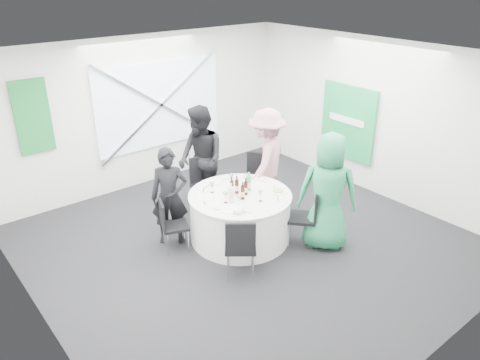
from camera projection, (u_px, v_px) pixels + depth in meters
floor at (248, 243)px, 7.18m from camera, size 6.00×6.00×0.00m
ceiling at (250, 58)px, 6.01m from camera, size 6.00×6.00×0.00m
wall_back at (145, 112)px, 8.71m from camera, size 6.00×0.00×6.00m
wall_front at (450, 250)px, 4.49m from camera, size 6.00×0.00×6.00m
wall_left at (30, 227)px, 4.88m from camera, size 0.00×6.00×6.00m
wall_right at (378, 119)px, 8.32m from camera, size 0.00×6.00×6.00m
window_panel at (160, 104)px, 8.82m from camera, size 2.60×0.03×1.60m
window_brace_a at (161, 105)px, 8.79m from camera, size 2.63×0.05×1.84m
window_brace_b at (161, 105)px, 8.79m from camera, size 2.63×0.05×1.84m
green_banner at (33, 117)px, 7.41m from camera, size 0.55×0.04×1.20m
green_sign at (348, 122)px, 8.79m from camera, size 0.05×1.20×1.40m
banquet_table at (240, 217)px, 7.17m from camera, size 1.56×1.56×0.76m
chair_back at (204, 180)px, 7.96m from camera, size 0.48×0.49×0.96m
chair_back_left at (170, 222)px, 6.82m from camera, size 0.49×0.48×0.82m
chair_back_right at (257, 177)px, 8.06m from camera, size 0.62×0.61×0.97m
chair_front_right at (308, 213)px, 6.97m from camera, size 0.58×0.58×0.90m
chair_front_left at (240, 244)px, 6.18m from camera, size 0.58×0.58×0.91m
person_man_back_left at (170, 197)px, 6.95m from camera, size 0.66×0.62×1.51m
person_man_back at (201, 159)px, 7.88m from camera, size 0.58×0.93×1.82m
person_woman_pink at (266, 160)px, 7.92m from camera, size 1.26×1.01×1.77m
person_woman_green at (328, 192)px, 6.78m from camera, size 1.01×1.03×1.79m
plate_back at (214, 182)px, 7.40m from camera, size 0.25×0.25×0.01m
plate_back_left at (206, 197)px, 6.91m from camera, size 0.27×0.27×0.01m
plate_back_right at (249, 178)px, 7.51m from camera, size 0.27×0.27×0.04m
plate_front_right at (278, 191)px, 7.08m from camera, size 0.25×0.25×0.04m
plate_front_left at (230, 209)px, 6.57m from camera, size 0.29×0.29×0.01m
napkin at (239, 210)px, 6.49m from camera, size 0.21×0.20×0.05m
beer_bottle_a at (232, 187)px, 7.00m from camera, size 0.06×0.06×0.27m
beer_bottle_b at (237, 187)px, 7.01m from camera, size 0.06×0.06×0.28m
beer_bottle_c at (246, 188)px, 6.97m from camera, size 0.06×0.06×0.27m
beer_bottle_d at (243, 193)px, 6.83m from camera, size 0.06×0.06×0.27m
green_water_bottle at (249, 183)px, 7.09m from camera, size 0.08×0.08×0.30m
clear_water_bottle at (231, 195)px, 6.73m from camera, size 0.08×0.08×0.30m
wine_glass_a at (231, 177)px, 7.29m from camera, size 0.07×0.07×0.17m
wine_glass_b at (212, 185)px, 7.02m from camera, size 0.07×0.07×0.17m
wine_glass_c at (225, 195)px, 6.71m from camera, size 0.07×0.07×0.17m
wine_glass_d at (239, 198)px, 6.61m from camera, size 0.07×0.07×0.17m
wine_glass_e at (260, 193)px, 6.76m from camera, size 0.07×0.07×0.17m
fork_a at (218, 210)px, 6.57m from camera, size 0.10×0.13×0.01m
knife_a at (247, 212)px, 6.49m from camera, size 0.11×0.12×0.01m
fork_b at (203, 190)px, 7.13m from camera, size 0.10×0.13×0.01m
knife_b at (204, 202)px, 6.78m from camera, size 0.09×0.14×0.01m
fork_c at (226, 180)px, 7.49m from camera, size 0.15×0.02×0.01m
knife_c at (207, 187)px, 7.25m from camera, size 0.15×0.03×0.01m
fork_d at (260, 181)px, 7.44m from camera, size 0.10×0.13×0.01m
knife_d at (240, 178)px, 7.53m from camera, size 0.10×0.13×0.01m
fork_e at (278, 199)px, 6.88m from camera, size 0.10×0.13×0.01m
knife_e at (275, 188)px, 7.20m from camera, size 0.10×0.13×0.01m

